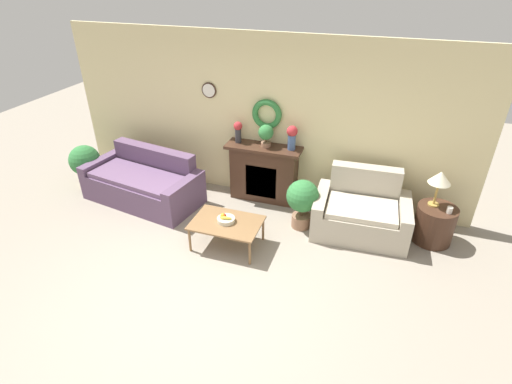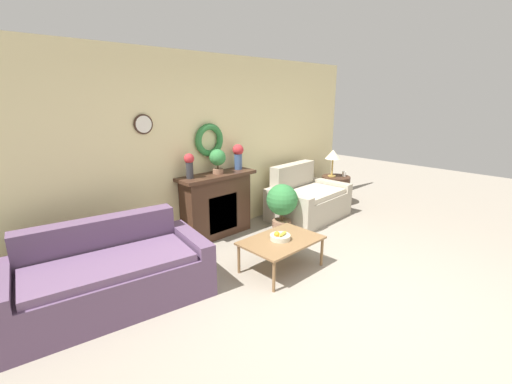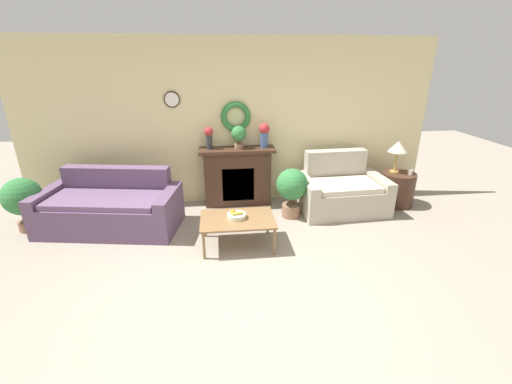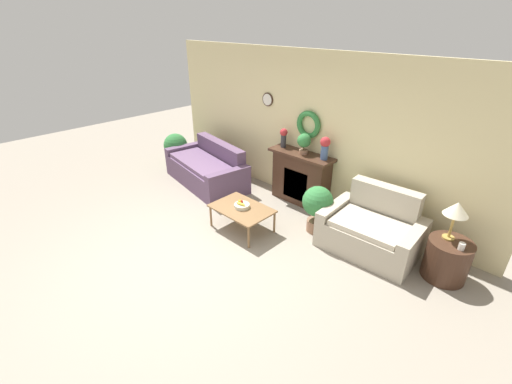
% 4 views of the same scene
% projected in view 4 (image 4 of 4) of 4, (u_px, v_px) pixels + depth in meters
% --- Properties ---
extents(ground_plane, '(16.00, 16.00, 0.00)m').
position_uv_depth(ground_plane, '(186.00, 260.00, 4.97)').
color(ground_plane, gray).
extents(wall_back, '(6.80, 0.16, 2.70)m').
position_uv_depth(wall_back, '(306.00, 129.00, 6.13)').
color(wall_back, beige).
rests_on(wall_back, ground_plane).
extents(fireplace, '(1.24, 0.41, 0.99)m').
position_uv_depth(fireplace, '(301.00, 178.00, 6.32)').
color(fireplace, '#42281C').
rests_on(fireplace, ground_plane).
extents(couch_left, '(2.08, 1.25, 0.84)m').
position_uv_depth(couch_left, '(207.00, 169.00, 7.16)').
color(couch_left, '#604766').
rests_on(couch_left, ground_plane).
extents(loveseat_right, '(1.42, 1.01, 0.93)m').
position_uv_depth(loveseat_right, '(372.00, 230.00, 5.10)').
color(loveseat_right, '#B2A893').
rests_on(loveseat_right, ground_plane).
extents(coffee_table, '(0.97, 0.67, 0.40)m').
position_uv_depth(coffee_table, '(242.00, 210.00, 5.53)').
color(coffee_table, olive).
rests_on(coffee_table, ground_plane).
extents(fruit_bowl, '(0.25, 0.25, 0.12)m').
position_uv_depth(fruit_bowl, '(242.00, 205.00, 5.52)').
color(fruit_bowl, beige).
rests_on(fruit_bowl, coffee_table).
extents(side_table_by_loveseat, '(0.56, 0.56, 0.56)m').
position_uv_depth(side_table_by_loveseat, '(447.00, 260.00, 4.52)').
color(side_table_by_loveseat, '#42281C').
rests_on(side_table_by_loveseat, ground_plane).
extents(table_lamp, '(0.30, 0.30, 0.53)m').
position_uv_depth(table_lamp, '(457.00, 210.00, 4.28)').
color(table_lamp, '#B28E42').
rests_on(table_lamp, side_table_by_loveseat).
extents(mug, '(0.08, 0.08, 0.09)m').
position_uv_depth(mug, '(462.00, 246.00, 4.23)').
color(mug, silver).
rests_on(mug, side_table_by_loveseat).
extents(vase_on_mantel_left, '(0.14, 0.14, 0.35)m').
position_uv_depth(vase_on_mantel_left, '(284.00, 136.00, 6.29)').
color(vase_on_mantel_left, '#2D2D33').
rests_on(vase_on_mantel_left, fireplace).
extents(vase_on_mantel_right, '(0.17, 0.17, 0.39)m').
position_uv_depth(vase_on_mantel_right, '(325.00, 146.00, 5.72)').
color(vase_on_mantel_right, '#3D5684').
rests_on(vase_on_mantel_right, fireplace).
extents(potted_plant_on_mantel, '(0.24, 0.24, 0.36)m').
position_uv_depth(potted_plant_on_mantel, '(304.00, 142.00, 5.97)').
color(potted_plant_on_mantel, '#8E664C').
rests_on(potted_plant_on_mantel, fireplace).
extents(potted_plant_floor_by_couch, '(0.54, 0.54, 0.80)m').
position_uv_depth(potted_plant_floor_by_couch, '(176.00, 147.00, 7.86)').
color(potted_plant_floor_by_couch, '#8E664C').
rests_on(potted_plant_floor_by_couch, ground_plane).
extents(potted_plant_floor_by_loveseat, '(0.49, 0.49, 0.79)m').
position_uv_depth(potted_plant_floor_by_loveseat, '(317.00, 205.00, 5.43)').
color(potted_plant_floor_by_loveseat, '#8E664C').
rests_on(potted_plant_floor_by_loveseat, ground_plane).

